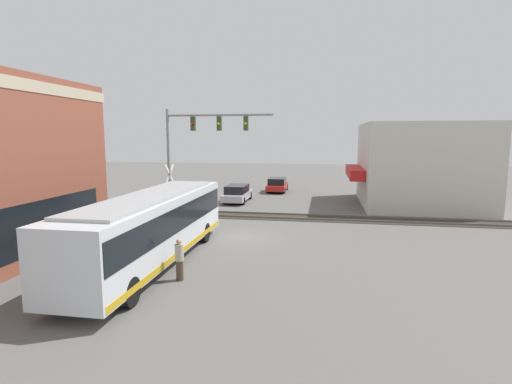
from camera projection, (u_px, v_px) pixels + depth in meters
ground_plane at (241, 237)px, 21.93m from camera, size 120.00×120.00×0.00m
shop_building at (418, 165)px, 31.97m from camera, size 10.43×9.98×6.54m
city_bus at (152, 226)px, 17.17m from camera, size 12.22×2.59×3.06m
traffic_signal_gantry at (198, 139)px, 25.97m from camera, size 0.42×7.10×7.28m
crossing_signal at (170, 187)px, 25.54m from camera, size 1.41×1.18×3.81m
rail_track_near at (259, 216)px, 27.78m from camera, size 2.60×60.00×0.15m
parked_car_silver at (237, 194)px, 33.88m from camera, size 4.88×1.82×1.44m
parked_car_red at (277, 185)px, 40.14m from camera, size 4.49×1.82×1.40m
pedestrian_near_bus at (179, 259)px, 15.30m from camera, size 0.34×0.34×1.64m
pedestrian_at_crossing at (168, 211)px, 25.25m from camera, size 0.34×0.34×1.68m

